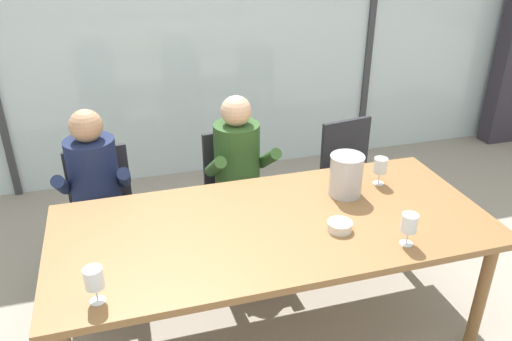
# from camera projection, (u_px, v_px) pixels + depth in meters

# --- Properties ---
(ground) EXTENTS (14.00, 14.00, 0.00)m
(ground) POSITION_uv_depth(u_px,v_px,m) (233.00, 239.00, 3.96)
(ground) COLOR #9E9384
(window_glass_panel) EXTENTS (7.59, 0.03, 2.60)m
(window_glass_panel) POSITION_uv_depth(u_px,v_px,m) (196.00, 38.00, 4.47)
(window_glass_panel) COLOR silver
(window_glass_panel) RESTS_ON ground
(window_mullion_right) EXTENTS (0.06, 0.06, 2.60)m
(window_mullion_right) POSITION_uv_depth(u_px,v_px,m) (371.00, 28.00, 4.87)
(window_mullion_right) COLOR #38383D
(window_mullion_right) RESTS_ON ground
(hillside_vineyard) EXTENTS (13.59, 2.40, 1.60)m
(hillside_vineyard) POSITION_uv_depth(u_px,v_px,m) (154.00, 18.00, 8.16)
(hillside_vineyard) COLOR #568942
(hillside_vineyard) RESTS_ON ground
(dining_table) EXTENTS (2.39, 1.07, 0.77)m
(dining_table) POSITION_uv_depth(u_px,v_px,m) (274.00, 233.00, 2.78)
(dining_table) COLOR olive
(dining_table) RESTS_ON ground
(chair_near_curtain) EXTENTS (0.48, 0.48, 0.89)m
(chair_near_curtain) POSITION_uv_depth(u_px,v_px,m) (103.00, 203.00, 3.42)
(chair_near_curtain) COLOR #232328
(chair_near_curtain) RESTS_ON ground
(chair_left_of_center) EXTENTS (0.49, 0.49, 0.89)m
(chair_left_of_center) POSITION_uv_depth(u_px,v_px,m) (236.00, 182.00, 3.70)
(chair_left_of_center) COLOR #232328
(chair_left_of_center) RESTS_ON ground
(chair_center) EXTENTS (0.50, 0.50, 0.89)m
(chair_center) POSITION_uv_depth(u_px,v_px,m) (351.00, 169.00, 3.89)
(chair_center) COLOR #232328
(chair_center) RESTS_ON ground
(person_navy_polo) EXTENTS (0.46, 0.61, 1.21)m
(person_navy_polo) POSITION_uv_depth(u_px,v_px,m) (95.00, 189.00, 3.24)
(person_navy_polo) COLOR #192347
(person_navy_polo) RESTS_ON ground
(person_olive_shirt) EXTENTS (0.48, 0.63, 1.21)m
(person_olive_shirt) POSITION_uv_depth(u_px,v_px,m) (241.00, 171.00, 3.48)
(person_olive_shirt) COLOR #2D5123
(person_olive_shirt) RESTS_ON ground
(ice_bucket_primary) EXTENTS (0.20, 0.20, 0.26)m
(ice_bucket_primary) POSITION_uv_depth(u_px,v_px,m) (346.00, 175.00, 2.98)
(ice_bucket_primary) COLOR #B7B7BC
(ice_bucket_primary) RESTS_ON dining_table
(tasting_bowl) EXTENTS (0.13, 0.13, 0.05)m
(tasting_bowl) POSITION_uv_depth(u_px,v_px,m) (340.00, 226.00, 2.68)
(tasting_bowl) COLOR silver
(tasting_bowl) RESTS_ON dining_table
(wine_glass_by_left_taster) EXTENTS (0.08, 0.08, 0.17)m
(wine_glass_by_left_taster) POSITION_uv_depth(u_px,v_px,m) (380.00, 167.00, 3.10)
(wine_glass_by_left_taster) COLOR silver
(wine_glass_by_left_taster) RESTS_ON dining_table
(wine_glass_near_bucket) EXTENTS (0.08, 0.08, 0.17)m
(wine_glass_near_bucket) POSITION_uv_depth(u_px,v_px,m) (94.00, 280.00, 2.14)
(wine_glass_near_bucket) COLOR silver
(wine_glass_near_bucket) RESTS_ON dining_table
(wine_glass_center_pour) EXTENTS (0.08, 0.08, 0.17)m
(wine_glass_center_pour) POSITION_uv_depth(u_px,v_px,m) (409.00, 224.00, 2.52)
(wine_glass_center_pour) COLOR silver
(wine_glass_center_pour) RESTS_ON dining_table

